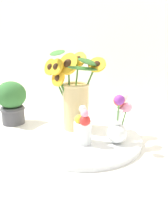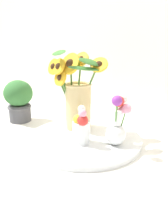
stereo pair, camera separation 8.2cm
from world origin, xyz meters
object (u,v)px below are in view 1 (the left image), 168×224
(mason_jar_sunflowers, at_px, (75,98))
(potted_plant, at_px, (12,101))
(vase_bulb_right, at_px, (119,122))
(vase_small_center, at_px, (83,128))
(serving_tray, at_px, (84,139))

(mason_jar_sunflowers, distance_m, potted_plant, 0.32)
(vase_bulb_right, xyz_separation_m, potted_plant, (-0.52, -0.08, 0.01))
(potted_plant, bearing_deg, mason_jar_sunflowers, 16.65)
(mason_jar_sunflowers, height_order, vase_bulb_right, mason_jar_sunflowers)
(vase_small_center, bearing_deg, mason_jar_sunflowers, 140.26)
(mason_jar_sunflowers, bearing_deg, vase_small_center, -39.74)
(mason_jar_sunflowers, distance_m, vase_bulb_right, 0.22)
(mason_jar_sunflowers, bearing_deg, potted_plant, -163.35)
(serving_tray, distance_m, vase_small_center, 0.09)
(vase_small_center, xyz_separation_m, potted_plant, (-0.42, 0.00, 0.03))
(mason_jar_sunflowers, relative_size, potted_plant, 1.63)
(mason_jar_sunflowers, bearing_deg, vase_bulb_right, -3.55)
(vase_bulb_right, distance_m, potted_plant, 0.53)
(serving_tray, height_order, potted_plant, potted_plant)
(serving_tray, xyz_separation_m, mason_jar_sunflowers, (-0.08, 0.05, 0.14))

